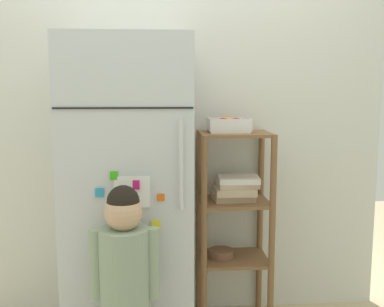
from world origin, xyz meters
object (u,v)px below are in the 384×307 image
fruit_bin (229,125)px  pantry_shelf_unit (234,208)px  refrigerator (130,194)px  child_standing (125,269)px

fruit_bin → pantry_shelf_unit: bearing=-29.2°
refrigerator → pantry_shelf_unit: (0.59, 0.15, -0.12)m
pantry_shelf_unit → fruit_bin: 0.48m
child_standing → pantry_shelf_unit: pantry_shelf_unit is taller
refrigerator → fruit_bin: bearing=16.6°
refrigerator → fruit_bin: 0.69m
child_standing → pantry_shelf_unit: bearing=45.4°
pantry_shelf_unit → fruit_bin: bearing=150.8°
pantry_shelf_unit → fruit_bin: size_ratio=4.85×
pantry_shelf_unit → refrigerator: bearing=-165.6°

